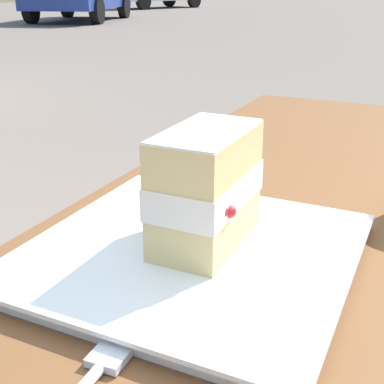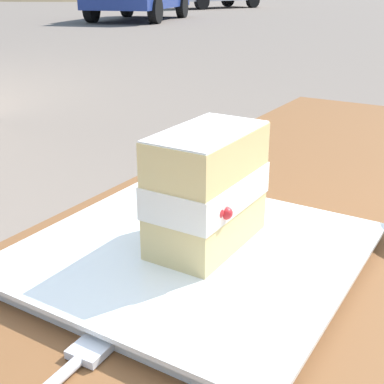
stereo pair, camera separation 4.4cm
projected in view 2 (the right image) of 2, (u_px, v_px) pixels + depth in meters
dessert_plate at (192, 254)px, 0.46m from camera, size 0.27×0.27×0.02m
cake_slice at (207, 189)px, 0.45m from camera, size 0.11×0.07×0.10m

